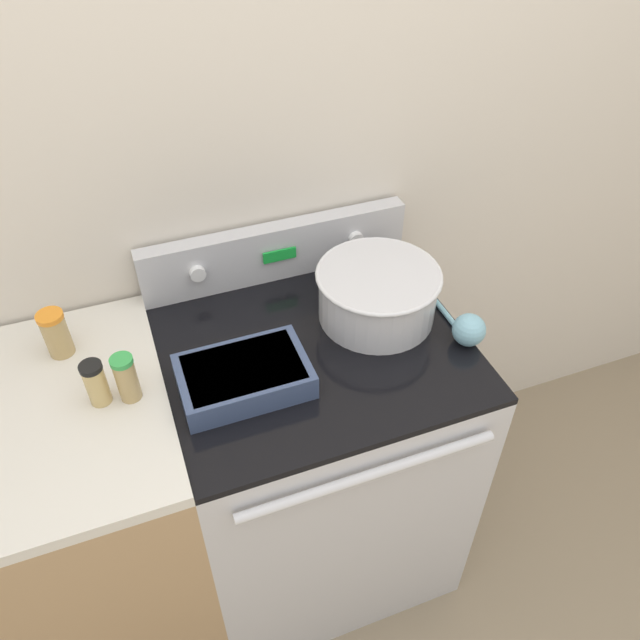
% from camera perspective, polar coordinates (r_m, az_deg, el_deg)
% --- Properties ---
extents(ground_plane, '(12.00, 12.00, 0.00)m').
position_cam_1_polar(ground_plane, '(2.13, 3.02, -26.52)').
color(ground_plane, gray).
extents(kitchen_wall, '(8.00, 0.05, 2.50)m').
position_cam_1_polar(kitchen_wall, '(1.60, -5.14, 14.65)').
color(kitchen_wall, beige).
rests_on(kitchen_wall, ground_plane).
extents(stove_range, '(0.73, 0.67, 0.93)m').
position_cam_1_polar(stove_range, '(1.86, -0.41, -12.54)').
color(stove_range, '#BCBCC1').
rests_on(stove_range, ground_plane).
extents(control_panel, '(0.73, 0.07, 0.16)m').
position_cam_1_polar(control_panel, '(1.68, -4.04, 6.30)').
color(control_panel, '#BCBCC1').
rests_on(control_panel, stove_range).
extents(side_counter, '(0.46, 0.64, 0.94)m').
position_cam_1_polar(side_counter, '(1.83, -18.89, -17.10)').
color(side_counter, tan).
rests_on(side_counter, ground_plane).
extents(mixing_bowl, '(0.31, 0.31, 0.14)m').
position_cam_1_polar(mixing_bowl, '(1.55, 5.28, 2.59)').
color(mixing_bowl, silver).
rests_on(mixing_bowl, stove_range).
extents(casserole_dish, '(0.29, 0.19, 0.06)m').
position_cam_1_polar(casserole_dish, '(1.40, -6.97, -5.03)').
color(casserole_dish, '#38476B').
rests_on(casserole_dish, stove_range).
extents(ladle, '(0.08, 0.30, 0.08)m').
position_cam_1_polar(ladle, '(1.54, 13.22, -0.69)').
color(ladle, '#7AB2C6').
rests_on(ladle, stove_range).
extents(spice_jar_green_cap, '(0.05, 0.05, 0.12)m').
position_cam_1_polar(spice_jar_green_cap, '(1.40, -17.29, -5.07)').
color(spice_jar_green_cap, tan).
rests_on(spice_jar_green_cap, side_counter).
extents(spice_jar_black_cap, '(0.05, 0.05, 0.11)m').
position_cam_1_polar(spice_jar_black_cap, '(1.41, -19.80, -5.45)').
color(spice_jar_black_cap, tan).
rests_on(spice_jar_black_cap, side_counter).
extents(spice_jar_orange_cap, '(0.06, 0.06, 0.12)m').
position_cam_1_polar(spice_jar_orange_cap, '(1.56, -22.99, -1.14)').
color(spice_jar_orange_cap, tan).
rests_on(spice_jar_orange_cap, side_counter).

